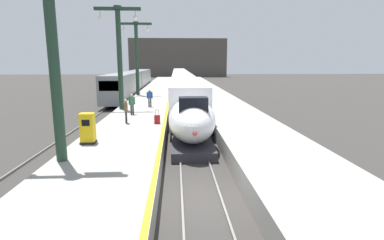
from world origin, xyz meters
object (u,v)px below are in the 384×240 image
at_px(highspeed_train_main, 181,82).
at_px(station_column_near, 52,24).
at_px(regional_train_adjacent, 133,81).
at_px(passenger_near_edge, 126,109).
at_px(rolling_suitcase, 157,119).
at_px(ticket_machine_yellow, 88,130).
at_px(passenger_mid_platform, 150,97).
at_px(passenger_far_waiting, 132,103).
at_px(station_column_far, 137,52).
at_px(station_column_mid, 119,48).

xyz_separation_m(highspeed_train_main, station_column_near, (-5.84, -38.62, 4.75)).
distance_m(regional_train_adjacent, passenger_near_edge, 30.40).
xyz_separation_m(regional_train_adjacent, rolling_suitcase, (5.84, -30.49, -0.77)).
xyz_separation_m(highspeed_train_main, ticket_machine_yellow, (-5.55, -35.86, -0.19)).
height_order(regional_train_adjacent, passenger_near_edge, regional_train_adjacent).
height_order(passenger_near_edge, passenger_mid_platform, same).
relative_size(highspeed_train_main, station_column_near, 8.04).
height_order(highspeed_train_main, station_column_near, station_column_near).
distance_m(station_column_near, passenger_mid_platform, 16.75).
xyz_separation_m(passenger_mid_platform, ticket_machine_yellow, (-2.10, -13.14, -0.25)).
bearing_deg(passenger_far_waiting, ticket_machine_yellow, -96.63).
bearing_deg(ticket_machine_yellow, passenger_mid_platform, 80.90).
bearing_deg(rolling_suitcase, passenger_mid_platform, 98.27).
xyz_separation_m(highspeed_train_main, rolling_suitcase, (-2.26, -30.88, -0.62)).
bearing_deg(passenger_near_edge, ticket_machine_yellow, -102.00).
bearing_deg(highspeed_train_main, rolling_suitcase, -94.18).
xyz_separation_m(station_column_near, passenger_mid_platform, (2.40, 15.90, -4.68)).
relative_size(station_column_near, passenger_near_edge, 5.49).
height_order(station_column_near, passenger_mid_platform, station_column_near).
distance_m(station_column_far, passenger_mid_platform, 12.04).
height_order(station_column_mid, passenger_far_waiting, station_column_mid).
relative_size(regional_train_adjacent, ticket_machine_yellow, 22.87).
relative_size(passenger_near_edge, passenger_mid_platform, 1.00).
bearing_deg(passenger_far_waiting, station_column_far, 95.20).
bearing_deg(ticket_machine_yellow, station_column_near, -96.08).
bearing_deg(station_column_far, rolling_suitcase, -79.17).
bearing_deg(passenger_far_waiting, passenger_mid_platform, 75.89).
xyz_separation_m(regional_train_adjacent, passenger_mid_platform, (4.65, -22.32, -0.09)).
bearing_deg(ticket_machine_yellow, highspeed_train_main, 81.20).
relative_size(passenger_far_waiting, rolling_suitcase, 1.72).
height_order(regional_train_adjacent, station_column_mid, station_column_mid).
bearing_deg(regional_train_adjacent, station_column_mid, -84.66).
xyz_separation_m(regional_train_adjacent, passenger_far_waiting, (3.58, -26.61, -0.09)).
relative_size(passenger_near_edge, rolling_suitcase, 1.72).
distance_m(station_column_mid, rolling_suitcase, 9.36).
bearing_deg(station_column_mid, ticket_machine_yellow, -88.32).
bearing_deg(station_column_near, ticket_machine_yellow, 83.92).
bearing_deg(station_column_far, station_column_near, -89.88).
bearing_deg(passenger_far_waiting, regional_train_adjacent, 97.66).
bearing_deg(highspeed_train_main, passenger_far_waiting, -99.50).
distance_m(station_column_far, passenger_near_edge, 19.33).
height_order(station_column_far, passenger_near_edge, station_column_far).
bearing_deg(highspeed_train_main, station_column_near, -98.61).
bearing_deg(passenger_mid_platform, highspeed_train_main, 81.38).
bearing_deg(passenger_far_waiting, highspeed_train_main, 80.50).
bearing_deg(passenger_near_edge, station_column_near, -99.99).
bearing_deg(passenger_near_edge, regional_train_adjacent, 96.94).
bearing_deg(rolling_suitcase, ticket_machine_yellow, -123.48).
height_order(regional_train_adjacent, station_column_far, station_column_far).
bearing_deg(regional_train_adjacent, highspeed_train_main, 2.81).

